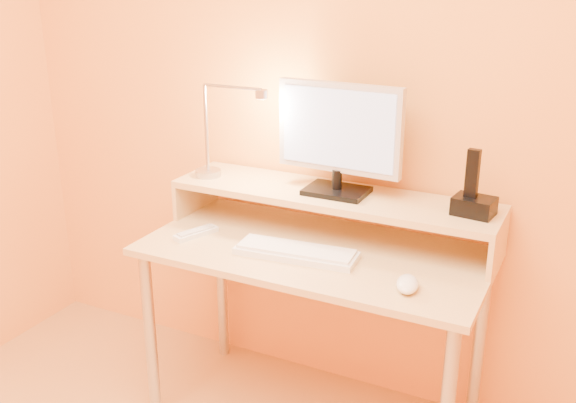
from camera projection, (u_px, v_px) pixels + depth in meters
The scene contains 24 objects.
wall_back at pixel (353, 83), 2.40m from camera, with size 3.00×0.04×2.50m, color #EF973F.
desk_leg_fl at pixel (151, 338), 2.45m from camera, with size 0.04×0.04×0.69m, color #B8B8BE.
desk_leg_bl at pixel (222, 283), 2.88m from camera, with size 0.04×0.04×0.69m, color #B8B8BE.
desk_leg_br at pixel (479, 344), 2.41m from camera, with size 0.04×0.04×0.69m, color #B8B8BE.
desk_lower at pixel (315, 252), 2.31m from camera, with size 1.20×0.60×0.03m, color tan.
shelf_riser_left at pixel (196, 193), 2.66m from camera, with size 0.02×0.30×0.14m, color tan.
shelf_riser_right at pixel (498, 245), 2.16m from camera, with size 0.02×0.30×0.14m, color tan.
desk_shelf at pixel (332, 196), 2.39m from camera, with size 1.20×0.30×0.03m, color tan.
monitor_foot at pixel (337, 191), 2.37m from camera, with size 0.22×0.16×0.02m, color black.
monitor_neck at pixel (337, 179), 2.36m from camera, with size 0.04×0.04×0.07m, color black.
monitor_panel at pixel (339, 128), 2.30m from camera, with size 0.46×0.04×0.31m, color #BCBCC1.
monitor_back at pixel (342, 126), 2.32m from camera, with size 0.42×0.01×0.27m, color black.
monitor_screen at pixel (337, 129), 2.29m from camera, with size 0.42×0.00×0.27m, color #A5B9EC.
lamp_base at pixel (208, 173), 2.56m from camera, with size 0.10×0.10×0.03m, color #B8B8BE.
lamp_post at pixel (206, 128), 2.50m from camera, with size 0.01×0.01×0.33m, color #B8B8BE.
lamp_arm at pixel (232, 87), 2.40m from camera, with size 0.01×0.01×0.24m, color #B8B8BE.
lamp_head at pixel (261, 94), 2.35m from camera, with size 0.04×0.04×0.03m, color #B8B8BE.
lamp_bulb at pixel (261, 98), 2.36m from camera, with size 0.03×0.03×0.00m, color #FFEAC6.
phone_dock at pixel (474, 206), 2.16m from camera, with size 0.13×0.10×0.06m, color black.
phone_handset at pixel (472, 173), 2.13m from camera, with size 0.04×0.03×0.16m, color black.
phone_led at pixel (485, 213), 2.10m from camera, with size 0.01×0.00×0.04m, color #252BEB.
keyboard at pixel (296, 253), 2.24m from camera, with size 0.42×0.13×0.02m, color white.
mouse at pixel (407, 284), 2.01m from camera, with size 0.07×0.12×0.04m, color silver.
remote_control at pixel (196, 233), 2.41m from camera, with size 0.05×0.17×0.02m, color white.
Camera 1 is at (0.86, -0.76, 1.65)m, focal length 41.29 mm.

